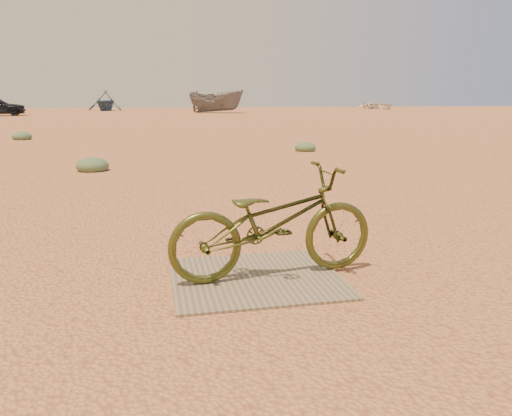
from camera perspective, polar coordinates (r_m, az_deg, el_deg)
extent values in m
plane|color=tan|center=(3.75, -5.05, -10.77)|extent=(120.00, 120.00, 0.00)
cube|color=#827357|center=(4.18, 0.00, -8.00)|extent=(1.38, 1.22, 0.02)
imported|color=#414619|center=(4.07, 2.02, -1.64)|extent=(1.79, 0.78, 0.92)
imported|color=#314F6F|center=(52.49, -16.85, 11.68)|extent=(3.95, 4.34, 1.97)
imported|color=slate|center=(44.30, -4.59, 12.06)|extent=(5.33, 4.22, 1.96)
imported|color=silver|center=(58.61, 13.82, 11.41)|extent=(4.26, 5.22, 0.95)
ellipsoid|color=#5E7450|center=(10.66, -18.14, 4.08)|extent=(0.65, 0.65, 0.36)
ellipsoid|color=#5E7450|center=(13.82, 5.65, 6.50)|extent=(0.58, 0.58, 0.32)
ellipsoid|color=#5E7450|center=(19.13, -25.17, 7.09)|extent=(0.65, 0.65, 0.35)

